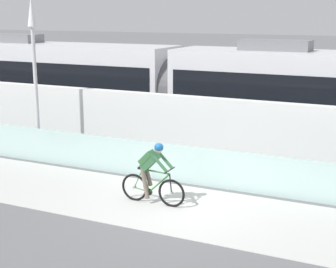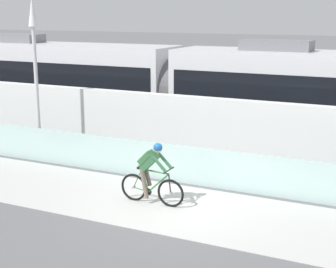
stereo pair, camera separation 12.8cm
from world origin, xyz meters
name	(u,v)px [view 1 (the left image)]	position (x,y,z in m)	size (l,w,h in m)	color
ground_plane	(175,208)	(0.00, 0.00, 0.00)	(200.00, 200.00, 0.00)	slate
bike_path_deck	(175,207)	(0.00, 0.00, 0.01)	(32.00, 3.20, 0.01)	silver
glass_parapet	(203,167)	(0.00, 1.85, 0.55)	(32.00, 0.05, 1.10)	silver
concrete_barrier_wall	(225,134)	(0.00, 3.65, 1.10)	(32.00, 0.36, 2.19)	white
tram_rail_near	(247,150)	(0.00, 6.13, 0.00)	(32.00, 0.08, 0.01)	#595654
tram_rail_far	(258,141)	(0.00, 7.57, 0.00)	(32.00, 0.08, 0.01)	#595654
tram	(175,89)	(-3.12, 6.85, 1.89)	(22.56, 2.54, 3.81)	silver
cyclist_on_bike	(152,174)	(-0.64, 0.00, 0.80)	(1.77, 0.58, 1.61)	black
lamp_post_antenna	(34,59)	(-5.93, 2.15, 3.29)	(0.28, 0.28, 5.20)	gray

